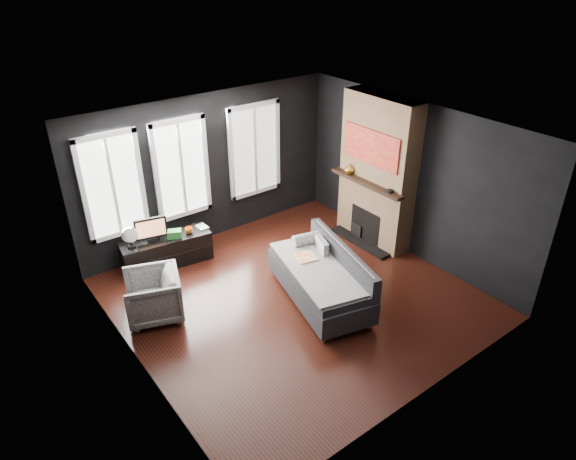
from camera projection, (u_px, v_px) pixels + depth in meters
floor at (294, 298)px, 8.05m from camera, size 5.00×5.00×0.00m
ceiling at (296, 132)px, 6.73m from camera, size 5.00×5.00×0.00m
wall_back at (209, 169)px, 9.13m from camera, size 5.00×0.02×2.70m
wall_left at (128, 282)px, 6.08m from camera, size 0.02×5.00×2.70m
wall_right at (411, 180)px, 8.71m from camera, size 0.02×5.00×2.70m
windows at (181, 117)px, 8.36m from camera, size 4.00×0.16×1.76m
fireplace at (377, 172)px, 9.02m from camera, size 0.70×1.62×2.70m
sofa at (320, 276)px, 7.82m from camera, size 1.46×2.20×0.87m
stripe_pillow at (322, 250)px, 8.11m from camera, size 0.21×0.38×0.38m
armchair at (153, 294)px, 7.47m from camera, size 0.95×0.98×0.80m
media_console at (167, 251)px, 8.78m from camera, size 1.56×0.67×0.52m
monitor at (151, 228)px, 8.45m from camera, size 0.55×0.23×0.48m
desk_fan at (130, 237)px, 8.29m from camera, size 0.34×0.34×0.37m
mug at (189, 230)px, 8.76m from camera, size 0.15×0.13×0.13m
book at (197, 223)px, 8.88m from camera, size 0.16×0.02×0.22m
storage_box at (174, 234)px, 8.64m from camera, size 0.28×0.24×0.13m
mantel_vase at (349, 169)px, 9.21m from camera, size 0.21×0.22×0.18m
mantel_clock at (390, 191)px, 8.55m from camera, size 0.15×0.15×0.04m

